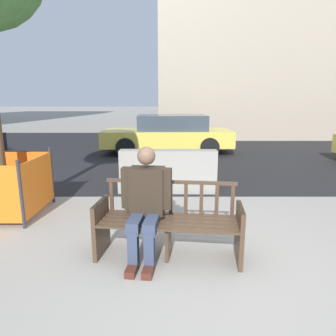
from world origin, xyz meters
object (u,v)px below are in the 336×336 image
(jersey_barrier_centre, at_px, (168,174))
(seated_person, at_px, (145,202))
(car_sedan_mid, at_px, (168,134))
(street_bench, at_px, (168,224))
(construction_fence, at_px, (2,184))

(jersey_barrier_centre, bearing_deg, seated_person, -95.36)
(car_sedan_mid, bearing_deg, street_bench, -90.08)
(jersey_barrier_centre, relative_size, car_sedan_mid, 0.44)
(seated_person, xyz_separation_m, construction_fence, (-2.42, 1.39, -0.18))
(construction_fence, xyz_separation_m, car_sedan_mid, (2.70, 6.06, 0.17))
(construction_fence, relative_size, car_sedan_mid, 0.26)
(jersey_barrier_centre, bearing_deg, street_bench, -89.92)
(car_sedan_mid, bearing_deg, jersey_barrier_centre, -90.18)
(street_bench, xyz_separation_m, car_sedan_mid, (0.01, 7.42, 0.29))
(street_bench, distance_m, jersey_barrier_centre, 2.75)
(construction_fence, bearing_deg, jersey_barrier_centre, 27.35)
(seated_person, xyz_separation_m, car_sedan_mid, (0.27, 7.44, -0.01))
(seated_person, bearing_deg, jersey_barrier_centre, 84.64)
(jersey_barrier_centre, distance_m, construction_fence, 3.02)
(seated_person, relative_size, jersey_barrier_centre, 0.65)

